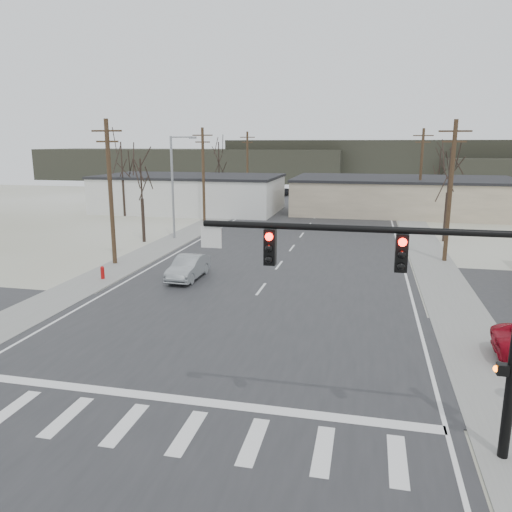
{
  "coord_description": "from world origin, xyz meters",
  "views": [
    {
      "loc": [
        5.88,
        -19.44,
        8.41
      ],
      "look_at": [
        0.26,
        5.5,
        2.6
      ],
      "focal_mm": 35.0,
      "sensor_mm": 36.0,
      "label": 1
    }
  ],
  "objects_px": {
    "car_far_a": "(347,200)",
    "car_far_b": "(284,192)",
    "sedan_crossing": "(188,267)",
    "traffic_signal_mast": "(443,290)",
    "fire_hydrant": "(103,273)"
  },
  "relations": [
    {
      "from": "car_far_a",
      "to": "car_far_b",
      "type": "bearing_deg",
      "value": -20.39
    },
    {
      "from": "sedan_crossing",
      "to": "car_far_a",
      "type": "bearing_deg",
      "value": 79.74
    },
    {
      "from": "traffic_signal_mast",
      "to": "fire_hydrant",
      "type": "relative_size",
      "value": 10.29
    },
    {
      "from": "traffic_signal_mast",
      "to": "sedan_crossing",
      "type": "relative_size",
      "value": 2.04
    },
    {
      "from": "fire_hydrant",
      "to": "car_far_a",
      "type": "distance_m",
      "value": 44.6
    },
    {
      "from": "fire_hydrant",
      "to": "car_far_a",
      "type": "height_order",
      "value": "car_far_a"
    },
    {
      "from": "sedan_crossing",
      "to": "car_far_a",
      "type": "distance_m",
      "value": 42.06
    },
    {
      "from": "fire_hydrant",
      "to": "car_far_a",
      "type": "xyz_separation_m",
      "value": [
        13.25,
        42.59,
        0.29
      ]
    },
    {
      "from": "traffic_signal_mast",
      "to": "sedan_crossing",
      "type": "xyz_separation_m",
      "value": [
        -12.86,
        15.5,
        -3.91
      ]
    },
    {
      "from": "traffic_signal_mast",
      "to": "sedan_crossing",
      "type": "distance_m",
      "value": 20.51
    },
    {
      "from": "fire_hydrant",
      "to": "car_far_b",
      "type": "relative_size",
      "value": 0.24
    },
    {
      "from": "traffic_signal_mast",
      "to": "car_far_a",
      "type": "xyz_separation_m",
      "value": [
        -4.85,
        56.79,
        -3.93
      ]
    },
    {
      "from": "sedan_crossing",
      "to": "car_far_a",
      "type": "xyz_separation_m",
      "value": [
        8.01,
        41.29,
        -0.02
      ]
    },
    {
      "from": "car_far_b",
      "to": "traffic_signal_mast",
      "type": "bearing_deg",
      "value": -58.06
    },
    {
      "from": "traffic_signal_mast",
      "to": "car_far_b",
      "type": "height_order",
      "value": "traffic_signal_mast"
    }
  ]
}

